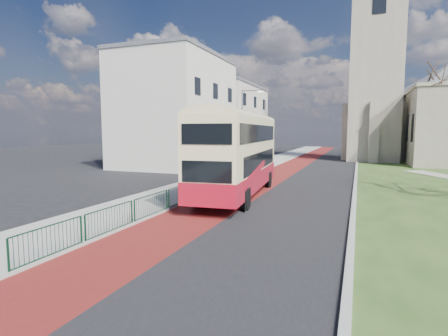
% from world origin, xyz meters
% --- Properties ---
extents(ground, '(160.00, 160.00, 0.00)m').
position_xyz_m(ground, '(0.00, 0.00, 0.00)').
color(ground, black).
rests_on(ground, ground).
extents(road_carriageway, '(9.00, 120.00, 0.01)m').
position_xyz_m(road_carriageway, '(1.50, 20.00, 0.01)').
color(road_carriageway, black).
rests_on(road_carriageway, ground).
extents(bus_lane, '(3.40, 120.00, 0.01)m').
position_xyz_m(bus_lane, '(-1.20, 20.00, 0.01)').
color(bus_lane, '#591414').
rests_on(bus_lane, ground).
extents(pavement_west, '(4.00, 120.00, 0.12)m').
position_xyz_m(pavement_west, '(-5.00, 20.00, 0.06)').
color(pavement_west, gray).
rests_on(pavement_west, ground).
extents(kerb_west, '(0.25, 120.00, 0.13)m').
position_xyz_m(kerb_west, '(-3.00, 20.00, 0.07)').
color(kerb_west, '#999993').
rests_on(kerb_west, ground).
extents(kerb_east, '(0.25, 80.00, 0.13)m').
position_xyz_m(kerb_east, '(6.10, 22.00, 0.07)').
color(kerb_east, '#999993').
rests_on(kerb_east, ground).
extents(pedestrian_railing, '(0.07, 24.00, 1.12)m').
position_xyz_m(pedestrian_railing, '(-2.95, 4.00, 0.55)').
color(pedestrian_railing, '#0C361F').
rests_on(pedestrian_railing, ground).
extents(gothic_church, '(16.38, 18.00, 40.00)m').
position_xyz_m(gothic_church, '(12.56, 38.00, 13.13)').
color(gothic_church, gray).
rests_on(gothic_church, ground).
extents(street_block_near, '(10.30, 14.30, 13.00)m').
position_xyz_m(street_block_near, '(-14.00, 22.00, 6.51)').
color(street_block_near, silver).
rests_on(street_block_near, ground).
extents(street_block_far, '(10.30, 16.30, 11.50)m').
position_xyz_m(street_block_far, '(-14.00, 38.00, 5.76)').
color(street_block_far, '#BAAE9D').
rests_on(street_block_far, ground).
extents(streetlamp, '(2.13, 0.18, 8.00)m').
position_xyz_m(streetlamp, '(-4.35, 18.00, 4.59)').
color(streetlamp, gray).
rests_on(streetlamp, pavement_west).
extents(bus, '(3.95, 12.52, 5.15)m').
position_xyz_m(bus, '(-0.83, 6.00, 2.94)').
color(bus, '#AC0F23').
rests_on(bus, ground).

